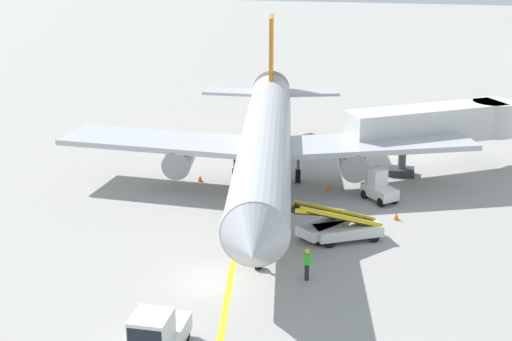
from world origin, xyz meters
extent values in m
plane|color=#9E9B93|center=(0.00, 0.00, 0.00)|extent=(300.00, 300.00, 0.00)
cube|color=yellow|center=(-0.32, 5.00, 0.00)|extent=(13.68, 78.92, 0.01)
cylinder|color=#B2B5BA|center=(-0.32, 13.16, 3.45)|extent=(8.27, 30.13, 3.30)
cone|color=#B2B5BA|center=(2.39, -2.82, 3.45)|extent=(3.59, 2.91, 3.23)
cone|color=#B2B5BA|center=(-3.06, 29.33, 3.85)|extent=(3.56, 3.28, 3.14)
cube|color=#B2B5BA|center=(6.81, 15.89, 3.05)|extent=(13.71, 8.88, 0.36)
cylinder|color=gray|center=(5.36, 14.63, 2.05)|extent=(2.41, 3.47, 1.90)
cube|color=#B2B5BA|center=(-7.95, 13.38, 3.05)|extent=(13.17, 4.93, 0.36)
cylinder|color=gray|center=(-6.17, 12.67, 2.05)|extent=(2.41, 3.47, 1.90)
cube|color=orange|center=(-2.66, 26.96, 7.50)|extent=(0.95, 3.99, 5.20)
cube|color=#B2B5BA|center=(0.36, 27.07, 3.85)|extent=(5.62, 3.67, 0.24)
cube|color=#B2B5BA|center=(-5.55, 26.06, 3.85)|extent=(5.26, 2.35, 0.24)
cylinder|color=#4C4C51|center=(1.60, 1.82, 1.56)|extent=(0.20, 0.20, 3.12)
cylinder|color=black|center=(1.60, 1.82, 0.28)|extent=(0.44, 0.61, 0.56)
cylinder|color=#4C4C51|center=(1.52, 15.50, 1.56)|extent=(0.20, 0.20, 3.12)
cylinder|color=black|center=(1.52, 15.50, 0.48)|extent=(0.51, 1.01, 0.96)
cylinder|color=#4C4C51|center=(-2.82, 14.76, 1.56)|extent=(0.20, 0.20, 3.12)
cylinder|color=black|center=(-2.82, 14.76, 0.48)|extent=(0.51, 1.01, 0.96)
cube|color=black|center=(2.06, -0.84, 3.80)|extent=(2.93, 1.46, 0.60)
cube|color=silver|center=(10.08, 19.58, 3.60)|extent=(11.58, 8.52, 2.50)
cylinder|color=silver|center=(14.93, 22.57, 3.60)|extent=(3.20, 3.20, 2.50)
cylinder|color=#59595B|center=(8.54, 18.63, 1.18)|extent=(0.56, 0.56, 2.35)
cube|color=#333338|center=(8.54, 18.63, 0.25)|extent=(1.80, 1.40, 0.50)
cube|color=silver|center=(-0.79, -6.79, 0.70)|extent=(1.93, 3.62, 0.80)
cube|color=silver|center=(-0.78, -7.42, 1.65)|extent=(1.54, 1.63, 1.10)
cube|color=black|center=(-0.77, -8.19, 1.65)|extent=(1.43, 0.09, 0.77)
cylinder|color=black|center=(0.01, -5.52, 0.30)|extent=(0.23, 0.60, 0.60)
cylinder|color=black|center=(-1.61, -5.53, 0.30)|extent=(0.23, 0.60, 0.60)
cube|color=silver|center=(7.27, 13.04, 0.65)|extent=(2.57, 2.65, 0.70)
cube|color=silver|center=(6.99, 13.35, 1.55)|extent=(1.50, 1.50, 1.10)
cube|color=black|center=(6.64, 13.73, 1.55)|extent=(0.78, 0.71, 0.77)
cylinder|color=black|center=(6.30, 13.29, 0.30)|extent=(0.57, 0.59, 0.60)
cylinder|color=black|center=(7.12, 14.03, 0.30)|extent=(0.57, 0.59, 0.60)
cylinder|color=black|center=(7.42, 12.04, 0.30)|extent=(0.57, 0.59, 0.60)
cylinder|color=black|center=(8.24, 12.78, 0.30)|extent=(0.57, 0.59, 0.60)
cube|color=silver|center=(5.81, 6.40, 0.60)|extent=(4.06, 3.11, 0.60)
cylinder|color=black|center=(4.94, 5.21, 0.30)|extent=(0.63, 0.48, 0.60)
cylinder|color=black|center=(4.34, 6.33, 0.30)|extent=(0.63, 0.48, 0.60)
cylinder|color=black|center=(7.29, 6.46, 0.30)|extent=(0.63, 0.48, 0.60)
cylinder|color=black|center=(6.69, 7.59, 0.30)|extent=(0.63, 0.48, 0.60)
cube|color=black|center=(5.28, 6.12, 1.55)|extent=(4.83, 3.15, 1.76)
cube|color=yellow|center=(5.50, 5.72, 1.67)|extent=(4.47, 2.43, 1.84)
cube|color=yellow|center=(5.07, 6.51, 1.67)|extent=(4.47, 2.43, 1.84)
cube|color=silver|center=(4.63, 6.84, 0.60)|extent=(3.48, 3.94, 0.60)
cylinder|color=black|center=(4.34, 5.40, 0.30)|extent=(0.54, 0.61, 0.60)
cylinder|color=black|center=(3.32, 6.16, 0.30)|extent=(0.54, 0.61, 0.60)
cylinder|color=black|center=(5.94, 7.53, 0.30)|extent=(0.54, 0.61, 0.60)
cylinder|color=black|center=(4.92, 8.29, 0.30)|extent=(0.54, 0.61, 0.60)
cube|color=black|center=(4.27, 6.36, 1.55)|extent=(3.71, 4.54, 1.76)
cube|color=yellow|center=(4.63, 6.09, 1.67)|extent=(3.07, 4.07, 1.84)
cube|color=yellow|center=(3.91, 6.63, 1.67)|extent=(3.07, 4.07, 1.84)
cylinder|color=#26262D|center=(4.25, 1.13, 0.42)|extent=(0.24, 0.24, 0.85)
cube|color=green|center=(4.25, 1.13, 1.13)|extent=(0.36, 0.22, 0.56)
sphere|color=tan|center=(4.25, 1.13, 1.52)|extent=(0.20, 0.20, 0.20)
sphere|color=yellow|center=(4.25, 1.13, 1.58)|extent=(0.24, 0.24, 0.24)
cone|color=orange|center=(-5.22, 14.24, 0.22)|extent=(0.36, 0.36, 0.44)
cone|color=orange|center=(1.42, 11.42, 0.22)|extent=(0.36, 0.36, 0.44)
cone|color=orange|center=(3.80, 14.23, 0.22)|extent=(0.36, 0.36, 0.44)
cone|color=orange|center=(8.43, 10.06, 0.22)|extent=(0.36, 0.36, 0.44)
camera|label=1|loc=(8.54, -30.70, 16.61)|focal=49.72mm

